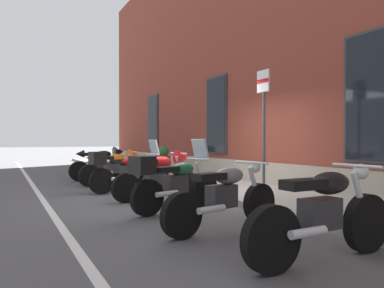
{
  "coord_description": "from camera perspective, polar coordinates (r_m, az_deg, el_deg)",
  "views": [
    {
      "loc": [
        7.27,
        -3.96,
        1.27
      ],
      "look_at": [
        -0.1,
        -0.11,
        1.19
      ],
      "focal_mm": 34.0,
      "sensor_mm": 36.0,
      "label": 1
    }
  ],
  "objects": [
    {
      "name": "ground_plane",
      "position": [
        8.38,
        0.97,
        -8.18
      ],
      "size": [
        140.0,
        140.0,
        0.0
      ],
      "primitive_type": "plane",
      "color": "#4C4C4F"
    },
    {
      "name": "sidewalk",
      "position": [
        8.95,
        7.28,
        -7.2
      ],
      "size": [
        33.89,
        2.22,
        0.13
      ],
      "primitive_type": "cube",
      "color": "gray",
      "rests_on": "ground_plane"
    },
    {
      "name": "lane_stripe",
      "position": [
        7.42,
        -21.6,
        -9.32
      ],
      "size": [
        33.89,
        0.12,
        0.01
      ],
      "primitive_type": "cube",
      "color": "silver",
      "rests_on": "ground_plane"
    },
    {
      "name": "brick_pub_facade",
      "position": [
        12.75,
        26.34,
        14.97
      ],
      "size": [
        27.89,
        7.68,
        8.93
      ],
      "color": "brown",
      "rests_on": "ground_plane"
    },
    {
      "name": "motorcycle_black_sport",
      "position": [
        12.09,
        -13.84,
        -2.74
      ],
      "size": [
        0.62,
        1.98,
        1.08
      ],
      "color": "black",
      "rests_on": "ground_plane"
    },
    {
      "name": "motorcycle_orange_sport",
      "position": [
        10.79,
        -11.82,
        -3.27
      ],
      "size": [
        0.81,
        2.09,
        1.01
      ],
      "color": "black",
      "rests_on": "ground_plane"
    },
    {
      "name": "motorcycle_silver_touring",
      "position": [
        9.12,
        -10.2,
        -4.05
      ],
      "size": [
        0.74,
        2.15,
        1.3
      ],
      "color": "black",
      "rests_on": "ground_plane"
    },
    {
      "name": "motorcycle_red_sport",
      "position": [
        7.94,
        -4.96,
        -4.46
      ],
      "size": [
        0.65,
        2.09,
        1.06
      ],
      "color": "black",
      "rests_on": "ground_plane"
    },
    {
      "name": "motorcycle_green_touring",
      "position": [
        6.49,
        -2.96,
        -5.89
      ],
      "size": [
        0.86,
        1.94,
        1.3
      ],
      "color": "black",
      "rests_on": "ground_plane"
    },
    {
      "name": "motorcycle_grey_naked",
      "position": [
        5.23,
        5.25,
        -8.18
      ],
      "size": [
        0.7,
        2.1,
        0.95
      ],
      "color": "black",
      "rests_on": "ground_plane"
    },
    {
      "name": "motorcycle_black_naked",
      "position": [
        4.09,
        20.09,
        -10.37
      ],
      "size": [
        0.62,
        2.07,
        1.01
      ],
      "color": "black",
      "rests_on": "ground_plane"
    },
    {
      "name": "parking_sign",
      "position": [
        7.49,
        11.17,
        4.55
      ],
      "size": [
        0.36,
        0.07,
        2.59
      ],
      "color": "#4C4C51",
      "rests_on": "sidewalk"
    },
    {
      "name": "barrel_planter",
      "position": [
        13.1,
        -4.54,
        -2.59
      ],
      "size": [
        0.55,
        0.55,
        0.95
      ],
      "color": "brown",
      "rests_on": "sidewalk"
    }
  ]
}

